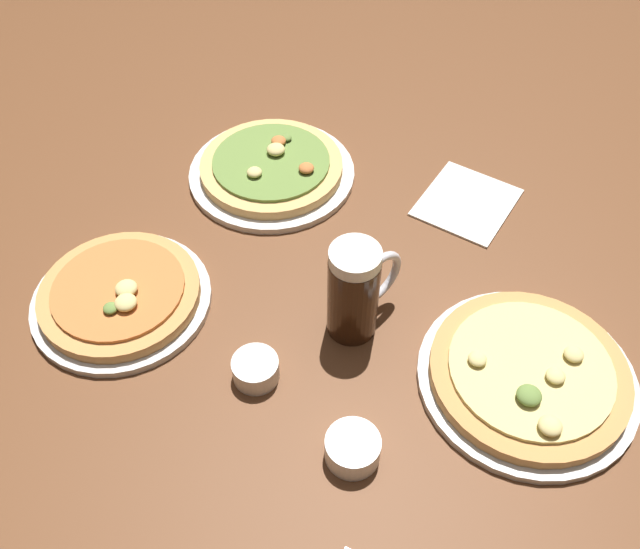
# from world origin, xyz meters

# --- Properties ---
(ground_plane) EXTENTS (2.40, 2.40, 0.03)m
(ground_plane) POSITION_xyz_m (0.00, 0.00, -0.01)
(ground_plane) COLOR brown
(pizza_plate_near) EXTENTS (0.29, 0.29, 0.05)m
(pizza_plate_near) POSITION_xyz_m (0.31, -0.09, 0.02)
(pizza_plate_near) COLOR silver
(pizza_plate_near) RESTS_ON ground_plane
(pizza_plate_far) EXTENTS (0.29, 0.29, 0.05)m
(pizza_plate_far) POSITION_xyz_m (-0.15, 0.21, 0.02)
(pizza_plate_far) COLOR silver
(pizza_plate_far) RESTS_ON ground_plane
(pizza_plate_side) EXTENTS (0.26, 0.26, 0.05)m
(pizza_plate_side) POSITION_xyz_m (-0.27, -0.12, 0.02)
(pizza_plate_side) COLOR silver
(pizza_plate_side) RESTS_ON ground_plane
(beer_mug_dark) EXTENTS (0.09, 0.12, 0.16)m
(beer_mug_dark) POSITION_xyz_m (0.07, -0.06, 0.08)
(beer_mug_dark) COLOR black
(beer_mug_dark) RESTS_ON ground_plane
(ramekin_sauce) EXTENTS (0.07, 0.07, 0.04)m
(ramekin_sauce) POSITION_xyz_m (0.12, -0.26, 0.02)
(ramekin_sauce) COLOR white
(ramekin_sauce) RESTS_ON ground_plane
(ramekin_butter) EXTENTS (0.06, 0.06, 0.03)m
(ramekin_butter) POSITION_xyz_m (-0.04, -0.18, 0.02)
(ramekin_butter) COLOR silver
(ramekin_butter) RESTS_ON ground_plane
(napkin_folded) EXTENTS (0.18, 0.19, 0.01)m
(napkin_folded) POSITION_xyz_m (0.19, 0.24, 0.00)
(napkin_folded) COLOR silver
(napkin_folded) RESTS_ON ground_plane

